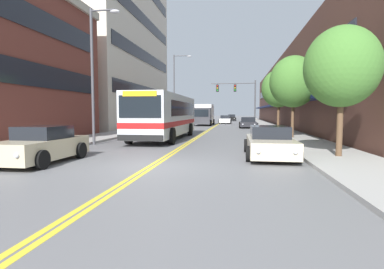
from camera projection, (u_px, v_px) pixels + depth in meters
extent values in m
plane|color=slate|center=(218.00, 124.00, 46.90)|extent=(240.00, 240.00, 0.00)
cube|color=#9E9B96|center=(174.00, 124.00, 47.94)|extent=(3.07, 106.00, 0.14)
cube|color=#9E9B96|center=(264.00, 124.00, 45.86)|extent=(3.07, 106.00, 0.14)
cube|color=yellow|center=(217.00, 124.00, 46.92)|extent=(0.14, 106.00, 0.01)
cube|color=yellow|center=(218.00, 124.00, 46.89)|extent=(0.14, 106.00, 0.01)
cube|color=black|center=(36.00, 75.00, 17.61)|extent=(0.08, 14.20, 1.40)
cube|color=black|center=(34.00, 18.00, 17.37)|extent=(0.08, 14.20, 1.40)
cube|color=beige|center=(102.00, 24.00, 39.35)|extent=(12.00, 23.77, 27.04)
cube|color=black|center=(147.00, 92.00, 39.13)|extent=(0.08, 21.87, 1.40)
cube|color=black|center=(146.00, 57.00, 38.80)|extent=(0.08, 21.87, 1.40)
cube|color=black|center=(146.00, 22.00, 38.46)|extent=(0.08, 21.87, 1.40)
cube|color=brown|center=(304.00, 93.00, 44.65)|extent=(8.00, 68.00, 9.55)
cube|color=navy|center=(272.00, 106.00, 45.47)|extent=(1.10, 61.20, 0.24)
cube|color=black|center=(276.00, 85.00, 45.17)|extent=(0.08, 61.20, 1.40)
cube|color=silver|center=(165.00, 115.00, 21.37)|extent=(2.57, 11.32, 2.71)
cube|color=#B21919|center=(165.00, 122.00, 21.41)|extent=(2.59, 11.34, 0.32)
cube|color=black|center=(167.00, 109.00, 21.89)|extent=(2.60, 8.83, 0.97)
cube|color=black|center=(140.00, 107.00, 15.73)|extent=(2.31, 0.04, 1.19)
cube|color=yellow|center=(140.00, 94.00, 15.67)|extent=(1.85, 0.06, 0.28)
cube|color=black|center=(140.00, 138.00, 15.83)|extent=(2.52, 0.08, 0.32)
cylinder|color=black|center=(129.00, 136.00, 17.86)|extent=(0.30, 1.00, 1.00)
cylinder|color=black|center=(172.00, 136.00, 17.47)|extent=(0.30, 1.00, 1.00)
cylinder|color=black|center=(159.00, 129.00, 24.72)|extent=(0.30, 1.00, 1.00)
cylinder|color=black|center=(190.00, 129.00, 24.33)|extent=(0.30, 1.00, 1.00)
cube|color=#19234C|center=(184.00, 122.00, 42.31)|extent=(1.87, 4.45, 0.65)
cube|color=black|center=(184.00, 118.00, 42.44)|extent=(1.60, 1.96, 0.47)
cylinder|color=black|center=(176.00, 124.00, 41.10)|extent=(0.22, 0.68, 0.68)
cylinder|color=black|center=(189.00, 124.00, 40.82)|extent=(0.22, 0.68, 0.68)
cylinder|color=black|center=(179.00, 123.00, 43.82)|extent=(0.22, 0.68, 0.68)
cylinder|color=black|center=(192.00, 123.00, 43.54)|extent=(0.22, 0.68, 0.68)
sphere|color=silver|center=(176.00, 122.00, 40.19)|extent=(0.16, 0.16, 0.16)
sphere|color=silver|center=(186.00, 122.00, 40.00)|extent=(0.16, 0.16, 0.16)
cube|color=red|center=(182.00, 121.00, 44.61)|extent=(0.18, 0.04, 0.10)
cube|color=red|center=(191.00, 121.00, 44.41)|extent=(0.18, 0.04, 0.10)
cube|color=maroon|center=(171.00, 125.00, 33.28)|extent=(1.93, 4.30, 0.69)
cube|color=black|center=(171.00, 119.00, 33.40)|extent=(1.66, 1.89, 0.49)
cylinder|color=black|center=(159.00, 127.00, 32.12)|extent=(0.22, 0.60, 0.60)
cylinder|color=black|center=(177.00, 127.00, 31.83)|extent=(0.22, 0.60, 0.60)
cylinder|color=black|center=(165.00, 126.00, 34.75)|extent=(0.22, 0.60, 0.60)
cylinder|color=black|center=(182.00, 126.00, 34.46)|extent=(0.22, 0.60, 0.60)
sphere|color=silver|center=(160.00, 125.00, 31.23)|extent=(0.16, 0.16, 0.16)
sphere|color=silver|center=(172.00, 125.00, 31.03)|extent=(0.16, 0.16, 0.16)
cube|color=red|center=(169.00, 124.00, 35.51)|extent=(0.18, 0.04, 0.10)
cube|color=red|center=(180.00, 124.00, 35.30)|extent=(0.18, 0.04, 0.10)
cube|color=#BCAD89|center=(42.00, 148.00, 11.21)|extent=(1.71, 4.02, 0.71)
cube|color=black|center=(44.00, 132.00, 11.32)|extent=(1.47, 1.77, 0.48)
cylinder|color=black|center=(42.00, 160.00, 9.86)|extent=(0.22, 0.65, 0.65)
cylinder|color=black|center=(42.00, 149.00, 12.58)|extent=(0.22, 0.65, 0.65)
cylinder|color=black|center=(81.00, 150.00, 12.32)|extent=(0.22, 0.65, 0.65)
sphere|color=silver|center=(17.00, 156.00, 9.11)|extent=(0.16, 0.16, 0.16)
cube|color=red|center=(58.00, 142.00, 13.29)|extent=(0.18, 0.04, 0.10)
cube|color=red|center=(84.00, 142.00, 13.11)|extent=(0.18, 0.04, 0.10)
cube|color=beige|center=(270.00, 145.00, 12.66)|extent=(1.79, 4.60, 0.64)
cube|color=black|center=(269.00, 132.00, 12.80)|extent=(1.54, 2.02, 0.50)
cylinder|color=black|center=(249.00, 154.00, 11.41)|extent=(0.22, 0.62, 0.62)
cylinder|color=black|center=(299.00, 155.00, 11.14)|extent=(0.22, 0.62, 0.62)
cylinder|color=black|center=(246.00, 146.00, 14.22)|extent=(0.22, 0.62, 0.62)
cylinder|color=black|center=(286.00, 146.00, 13.95)|extent=(0.22, 0.62, 0.62)
sphere|color=silver|center=(258.00, 151.00, 10.47)|extent=(0.16, 0.16, 0.16)
sphere|color=silver|center=(296.00, 152.00, 10.28)|extent=(0.16, 0.16, 0.16)
cube|color=red|center=(251.00, 140.00, 15.04)|extent=(0.18, 0.04, 0.10)
cube|color=red|center=(278.00, 140.00, 14.85)|extent=(0.18, 0.04, 0.10)
cube|color=#232328|center=(248.00, 124.00, 36.39)|extent=(1.91, 4.51, 0.58)
cube|color=black|center=(248.00, 119.00, 36.53)|extent=(1.64, 1.99, 0.54)
cylinder|color=black|center=(240.00, 125.00, 35.17)|extent=(0.22, 0.67, 0.67)
cylinder|color=black|center=(257.00, 126.00, 34.88)|extent=(0.22, 0.67, 0.67)
cylinder|color=black|center=(240.00, 124.00, 37.93)|extent=(0.22, 0.67, 0.67)
cylinder|color=black|center=(255.00, 125.00, 37.64)|extent=(0.22, 0.67, 0.67)
sphere|color=silver|center=(243.00, 124.00, 34.24)|extent=(0.16, 0.16, 0.16)
sphere|color=silver|center=(255.00, 124.00, 34.04)|extent=(0.16, 0.16, 0.16)
cube|color=red|center=(242.00, 123.00, 38.73)|extent=(0.18, 0.04, 0.10)
cube|color=red|center=(253.00, 123.00, 38.52)|extent=(0.18, 0.04, 0.10)
cube|color=white|center=(225.00, 120.00, 50.20)|extent=(1.76, 4.28, 0.65)
cube|color=black|center=(225.00, 117.00, 50.32)|extent=(1.51, 1.88, 0.53)
cylinder|color=black|center=(219.00, 122.00, 49.03)|extent=(0.22, 0.69, 0.69)
cylinder|color=black|center=(230.00, 122.00, 48.77)|extent=(0.22, 0.69, 0.69)
cylinder|color=black|center=(220.00, 121.00, 51.65)|extent=(0.22, 0.69, 0.69)
cylinder|color=black|center=(231.00, 121.00, 51.38)|extent=(0.22, 0.69, 0.69)
sphere|color=silver|center=(221.00, 121.00, 48.15)|extent=(0.16, 0.16, 0.16)
sphere|color=silver|center=(229.00, 121.00, 47.97)|extent=(0.16, 0.16, 0.16)
cube|color=red|center=(222.00, 120.00, 52.41)|extent=(0.18, 0.04, 0.10)
cube|color=red|center=(229.00, 120.00, 52.22)|extent=(0.18, 0.04, 0.10)
cube|color=black|center=(232.00, 118.00, 66.18)|extent=(1.71, 4.38, 0.70)
cube|color=black|center=(232.00, 116.00, 66.31)|extent=(1.47, 1.93, 0.53)
cylinder|color=black|center=(228.00, 119.00, 64.99)|extent=(0.22, 0.62, 0.62)
cylinder|color=black|center=(236.00, 120.00, 64.73)|extent=(0.22, 0.62, 0.62)
cylinder|color=black|center=(228.00, 119.00, 67.67)|extent=(0.22, 0.62, 0.62)
cylinder|color=black|center=(236.00, 119.00, 67.41)|extent=(0.22, 0.62, 0.62)
sphere|color=silver|center=(229.00, 118.00, 64.09)|extent=(0.16, 0.16, 0.16)
sphere|color=silver|center=(234.00, 118.00, 63.91)|extent=(0.16, 0.16, 0.16)
cube|color=red|center=(229.00, 118.00, 68.44)|extent=(0.18, 0.04, 0.10)
cube|color=red|center=(235.00, 118.00, 68.26)|extent=(0.18, 0.04, 0.10)
cube|color=#38383D|center=(202.00, 116.00, 41.08)|extent=(2.34, 2.13, 2.24)
cube|color=black|center=(201.00, 113.00, 39.98)|extent=(1.99, 0.04, 0.98)
cube|color=white|center=(205.00, 114.00, 44.56)|extent=(2.38, 4.97, 2.77)
cylinder|color=black|center=(193.00, 123.00, 41.33)|extent=(0.28, 0.84, 0.84)
cylinder|color=black|center=(211.00, 123.00, 40.97)|extent=(0.28, 0.84, 0.84)
cylinder|color=black|center=(198.00, 122.00, 46.30)|extent=(0.28, 0.84, 0.84)
cylinder|color=black|center=(213.00, 122.00, 45.95)|extent=(0.28, 0.84, 0.84)
cylinder|color=#47474C|center=(255.00, 104.00, 37.96)|extent=(0.18, 0.18, 5.92)
cylinder|color=#47474C|center=(233.00, 83.00, 38.18)|extent=(5.62, 0.11, 0.11)
cube|color=black|center=(235.00, 88.00, 38.19)|extent=(0.34, 0.26, 0.92)
sphere|color=red|center=(235.00, 86.00, 38.01)|extent=(0.18, 0.18, 0.18)
sphere|color=yellow|center=(235.00, 88.00, 38.03)|extent=(0.18, 0.18, 0.18)
sphere|color=green|center=(235.00, 90.00, 38.05)|extent=(0.18, 0.18, 0.18)
cylinder|color=black|center=(235.00, 84.00, 38.15)|extent=(0.02, 0.02, 0.14)
cube|color=black|center=(217.00, 88.00, 38.52)|extent=(0.34, 0.26, 0.92)
sphere|color=red|center=(217.00, 86.00, 38.34)|extent=(0.18, 0.18, 0.18)
sphere|color=yellow|center=(217.00, 88.00, 38.36)|extent=(0.18, 0.18, 0.18)
sphere|color=green|center=(217.00, 90.00, 38.38)|extent=(0.18, 0.18, 0.18)
cylinder|color=black|center=(217.00, 84.00, 38.48)|extent=(0.02, 0.02, 0.14)
cylinder|color=#47474C|center=(92.00, 78.00, 17.17)|extent=(0.16, 0.16, 7.75)
cylinder|color=#47474C|center=(103.00, 10.00, 16.79)|extent=(1.43, 0.10, 0.10)
ellipsoid|color=#B2B2B7|center=(115.00, 11.00, 16.69)|extent=(0.56, 0.28, 0.20)
cylinder|color=#47474C|center=(174.00, 91.00, 39.49)|extent=(0.16, 0.16, 9.39)
cylinder|color=#47474C|center=(182.00, 56.00, 39.00)|extent=(2.03, 0.10, 0.10)
ellipsoid|color=#B2B2B7|center=(189.00, 56.00, 38.86)|extent=(0.56, 0.28, 0.20)
cylinder|color=brown|center=(340.00, 127.00, 11.95)|extent=(0.24, 0.24, 2.31)
ellipsoid|color=#42752D|center=(342.00, 67.00, 11.77)|extent=(2.89, 2.89, 3.18)
cylinder|color=brown|center=(292.00, 120.00, 20.89)|extent=(0.21, 0.21, 2.49)
ellipsoid|color=#42752D|center=(293.00, 82.00, 20.69)|extent=(3.24, 3.24, 3.56)
cylinder|color=brown|center=(278.00, 116.00, 31.29)|extent=(0.26, 0.26, 2.70)
ellipsoid|color=#42752D|center=(279.00, 89.00, 31.08)|extent=(3.55, 3.55, 3.90)
cylinder|color=#B7B7BC|center=(289.00, 136.00, 17.44)|extent=(0.21, 0.21, 0.76)
sphere|color=#B7B7BC|center=(289.00, 128.00, 17.41)|extent=(0.19, 0.19, 0.19)
cylinder|color=#B7B7BC|center=(286.00, 134.00, 17.45)|extent=(0.08, 0.10, 0.10)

